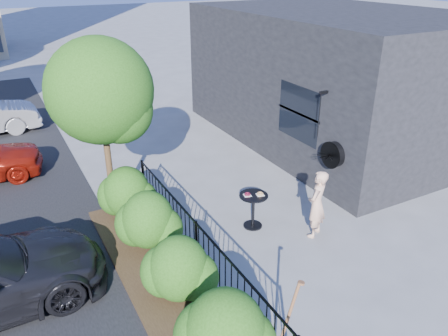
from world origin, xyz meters
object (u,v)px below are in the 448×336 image
woman (317,204)px  shovel (285,328)px  patio_tree (104,97)px  cafe_table (253,205)px

woman → shovel: size_ratio=1.09×
patio_tree → woman: 4.89m
patio_tree → cafe_table: 3.84m
patio_tree → shovel: 5.69m
patio_tree → cafe_table: size_ratio=4.73×
cafe_table → woman: (0.98, -0.90, 0.20)m
cafe_table → shovel: 3.57m
patio_tree → cafe_table: (2.47, -1.93, -2.22)m
shovel → cafe_table: bearing=65.4°
cafe_table → woman: size_ratio=0.56×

